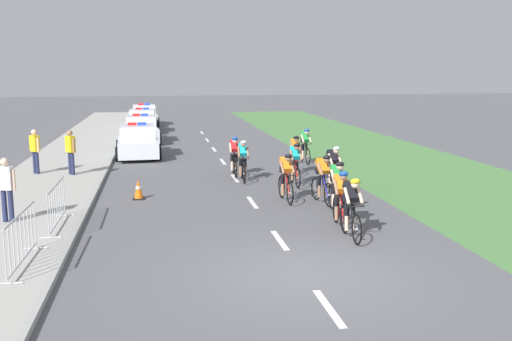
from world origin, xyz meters
name	(u,v)px	position (x,y,z in m)	size (l,w,h in m)	color
ground_plane	(304,274)	(0.00, 0.00, 0.00)	(160.00, 160.00, 0.00)	#56565B
sidewalk_slab	(65,166)	(-6.63, 14.00, 0.06)	(3.70, 60.00, 0.12)	#A3A099
kerb_edge	(109,164)	(-4.86, 14.00, 0.07)	(0.16, 60.00, 0.13)	#9E9E99
grass_verge	(388,158)	(7.55, 14.00, 0.00)	(7.00, 60.00, 0.01)	#4C7F42
lane_markings_centre	(228,169)	(0.00, 12.33, 0.00)	(0.14, 29.60, 0.01)	white
cyclist_lead	(351,207)	(1.70, 2.18, 0.79)	(0.42, 1.72, 1.56)	black
cyclist_second	(341,198)	(1.75, 3.15, 0.79)	(0.45, 1.72, 1.56)	black
cyclist_third	(337,186)	(2.11, 4.59, 0.79)	(0.43, 1.72, 1.56)	black
cyclist_fourth	(323,178)	(2.07, 5.85, 0.79)	(0.45, 1.72, 1.56)	black
cyclist_fifth	(286,176)	(1.03, 6.28, 0.79)	(0.42, 1.72, 1.56)	black
cyclist_sixth	(333,167)	(2.94, 7.62, 0.79)	(0.44, 1.72, 1.56)	black
cyclist_seventh	(243,160)	(0.22, 9.74, 0.79)	(0.43, 1.72, 1.56)	black
cyclist_eighth	(295,163)	(1.89, 8.66, 0.79)	(0.42, 1.72, 1.56)	black
cyclist_ninth	(295,154)	(2.42, 10.84, 0.79)	(0.45, 1.72, 1.56)	black
cyclist_tenth	(234,155)	(0.06, 10.87, 0.79)	(0.42, 1.72, 1.56)	black
cyclist_eleventh	(305,145)	(3.47, 13.34, 0.79)	(0.42, 1.72, 1.56)	black
police_car_nearest	(138,142)	(-3.73, 16.56, 0.68)	(2.16, 4.48, 1.59)	silver
police_car_second	(141,130)	(-3.73, 22.04, 0.68)	(2.25, 4.52, 1.59)	silver
police_car_third	(143,122)	(-3.73, 27.28, 0.68)	(2.09, 4.44, 1.59)	silver
police_car_furthest	(144,116)	(-3.73, 32.08, 0.68)	(2.14, 4.47, 1.59)	white
crowd_barrier_front	(22,240)	(-5.53, 1.14, 0.65)	(0.56, 2.32, 1.07)	#B7BABF
crowd_barrier_middle	(57,206)	(-5.32, 4.04, 0.65)	(0.50, 2.32, 1.07)	#B7BABF
traffic_cone_near	(138,189)	(-3.43, 7.39, 0.31)	(0.36, 0.36, 0.64)	black
spectator_closest	(71,149)	(-6.01, 11.51, 1.08)	(0.40, 0.45, 1.68)	#23284C
spectator_middle	(6,185)	(-6.65, 4.73, 1.08)	(0.52, 0.31, 1.68)	#23284C
spectator_back	(35,148)	(-7.36, 11.95, 1.08)	(0.41, 0.43, 1.68)	#23284C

